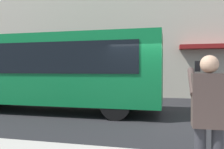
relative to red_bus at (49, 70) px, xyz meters
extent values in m
plane|color=#232326|center=(-4.08, 0.67, -1.68)|extent=(60.00, 60.00, 0.00)
cube|color=beige|center=(-4.08, -6.13, 4.32)|extent=(28.00, 0.80, 12.00)
cube|color=maroon|center=(-7.58, -5.53, 1.32)|extent=(4.40, 1.10, 0.24)
cube|color=#0F7238|center=(-0.02, -0.01, 0.02)|extent=(9.00, 2.50, 2.60)
cube|color=black|center=(-0.02, 1.25, 0.42)|extent=(7.60, 0.06, 1.10)
cylinder|color=black|center=(2.98, -1.11, -1.18)|extent=(1.00, 0.28, 1.00)
cylinder|color=black|center=(-3.02, -1.11, -1.18)|extent=(1.00, 0.28, 1.00)
cylinder|color=black|center=(-3.02, 1.09, -1.18)|extent=(1.00, 0.28, 1.00)
cube|color=#473833|center=(-5.18, 5.58, -0.38)|extent=(0.40, 0.24, 0.66)
sphere|color=#D8A884|center=(-5.18, 5.58, 0.06)|extent=(0.22, 0.22, 0.22)
cylinder|color=#473833|center=(-5.00, 5.42, -0.16)|extent=(0.09, 0.48, 0.37)
cube|color=black|center=(-5.08, 5.28, 0.04)|extent=(0.07, 0.01, 0.14)
camera|label=1|loc=(-4.68, 8.60, -0.02)|focal=37.19mm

